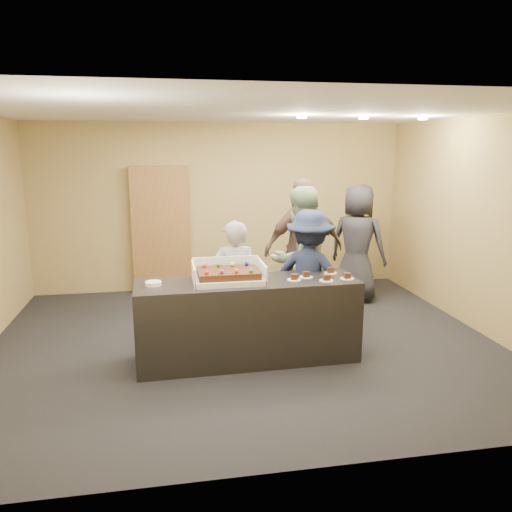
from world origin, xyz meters
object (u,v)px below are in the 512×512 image
object	(u,v)px
plate_stack	(153,283)
person_dark_suit	(357,243)
sheet_cake	(228,273)
person_brown_extra	(304,249)
storage_cabinet	(161,230)
person_server_grey	(235,284)
person_navy_man	(310,276)
cake_box	(228,277)
person_sage_man	(299,258)
serving_counter	(248,320)

from	to	relation	value
plate_stack	person_dark_suit	xyz separation A→B (m)	(3.00, 1.91, -0.03)
sheet_cake	person_brown_extra	bearing A→B (deg)	47.34
storage_cabinet	person_server_grey	world-z (taller)	storage_cabinet
person_server_grey	person_navy_man	xyz separation A→B (m)	(0.91, -0.02, 0.05)
cake_box	person_navy_man	xyz separation A→B (m)	(1.03, 0.42, -0.15)
person_sage_man	storage_cabinet	bearing A→B (deg)	-78.72
person_server_grey	person_sage_man	bearing A→B (deg)	-154.54
person_navy_man	person_dark_suit	xyz separation A→B (m)	(1.17, 1.46, 0.09)
person_navy_man	person_dark_suit	bearing A→B (deg)	-98.04
serving_counter	person_brown_extra	xyz separation A→B (m)	(0.99, 1.30, 0.51)
plate_stack	serving_counter	bearing A→B (deg)	0.22
cake_box	plate_stack	world-z (taller)	cake_box
cake_box	person_brown_extra	bearing A→B (deg)	46.73
person_navy_man	person_server_grey	bearing A→B (deg)	29.66
cake_box	person_navy_man	bearing A→B (deg)	22.19
cake_box	person_navy_man	world-z (taller)	person_navy_man
serving_counter	person_dark_suit	bearing A→B (deg)	42.38
storage_cabinet	plate_stack	distance (m)	2.91
storage_cabinet	person_dark_suit	xyz separation A→B (m)	(2.93, -0.99, -0.12)
sheet_cake	person_navy_man	bearing A→B (deg)	23.49
plate_stack	person_navy_man	world-z (taller)	person_navy_man
serving_counter	cake_box	distance (m)	0.54
storage_cabinet	person_brown_extra	distance (m)	2.50
person_navy_man	person_brown_extra	distance (m)	0.88
person_navy_man	person_dark_suit	world-z (taller)	person_dark_suit
cake_box	sheet_cake	bearing A→B (deg)	-91.02
serving_counter	person_navy_man	bearing A→B (deg)	27.24
sheet_cake	person_sage_man	world-z (taller)	person_sage_man
serving_counter	cake_box	world-z (taller)	cake_box
sheet_cake	person_server_grey	size ratio (longest dim) A/B	0.43
person_sage_man	person_brown_extra	distance (m)	0.45
sheet_cake	person_server_grey	distance (m)	0.55
person_sage_man	person_brown_extra	world-z (taller)	person_brown_extra
storage_cabinet	person_dark_suit	size ratio (longest dim) A/B	1.14
person_brown_extra	person_dark_suit	distance (m)	1.18
storage_cabinet	person_dark_suit	bearing A→B (deg)	-18.73
person_sage_man	person_dark_suit	world-z (taller)	person_sage_man
sheet_cake	person_navy_man	size ratio (longest dim) A/B	0.40
cake_box	plate_stack	size ratio (longest dim) A/B	4.51
person_brown_extra	person_navy_man	bearing A→B (deg)	71.97
person_sage_man	person_navy_man	xyz separation A→B (m)	(0.01, -0.44, -0.12)
cake_box	person_dark_suit	size ratio (longest dim) A/B	0.42
person_brown_extra	serving_counter	bearing A→B (deg)	45.58
plate_stack	person_dark_suit	world-z (taller)	person_dark_suit
storage_cabinet	person_navy_man	world-z (taller)	storage_cabinet
sheet_cake	person_sage_man	size ratio (longest dim) A/B	0.35
sheet_cake	person_brown_extra	size ratio (longest dim) A/B	0.34
plate_stack	person_server_grey	size ratio (longest dim) A/B	0.11
plate_stack	person_server_grey	distance (m)	1.04
storage_cabinet	cake_box	world-z (taller)	storage_cabinet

